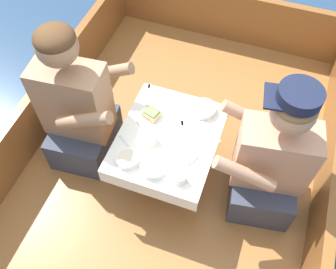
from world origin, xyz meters
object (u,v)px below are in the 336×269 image
at_px(person_port, 77,109).
at_px(coffee_cup_port, 151,138).
at_px(sandwich, 152,114).
at_px(person_starboard, 270,162).
at_px(coffee_cup_starboard, 179,178).

distance_m(person_port, coffee_cup_port, 0.51).
xyz_separation_m(sandwich, coffee_cup_port, (0.06, -0.16, 0.00)).
distance_m(person_starboard, coffee_cup_starboard, 0.52).
bearing_deg(coffee_cup_starboard, sandwich, 129.84).
relative_size(person_starboard, coffee_cup_port, 9.51).
bearing_deg(person_starboard, coffee_cup_starboard, 25.23).
relative_size(sandwich, coffee_cup_port, 1.12).
distance_m(person_starboard, coffee_cup_port, 0.67).
bearing_deg(sandwich, coffee_cup_starboard, -50.16).
bearing_deg(coffee_cup_port, coffee_cup_starboard, -37.93).
height_order(person_port, coffee_cup_port, person_port).
distance_m(person_port, sandwich, 0.45).
relative_size(person_starboard, coffee_cup_starboard, 10.12).
height_order(coffee_cup_port, coffee_cup_starboard, coffee_cup_port).
distance_m(coffee_cup_port, coffee_cup_starboard, 0.29).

